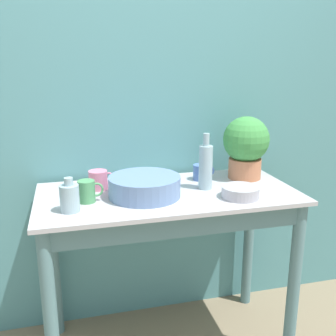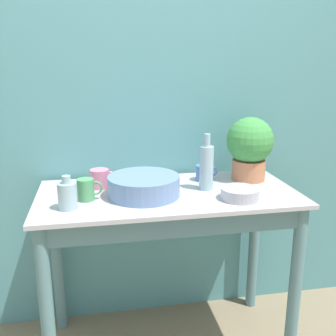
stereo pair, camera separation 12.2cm
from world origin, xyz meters
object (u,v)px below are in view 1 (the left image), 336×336
(mug_pink, at_px, (99,180))
(bottle_tall, at_px, (206,166))
(mug_green, at_px, (87,191))
(mug_blue, at_px, (202,172))
(potted_plant, at_px, (246,145))
(bowl_wash_large, at_px, (144,186))
(bowl_small_steel, at_px, (240,192))
(bottle_short, at_px, (70,198))

(mug_pink, bearing_deg, bottle_tall, -13.62)
(mug_pink, xyz_separation_m, mug_green, (-0.06, -0.17, 0.00))
(mug_blue, bearing_deg, potted_plant, -6.64)
(bowl_wash_large, relative_size, mug_green, 2.92)
(mug_pink, relative_size, mug_blue, 1.09)
(mug_green, relative_size, bowl_small_steel, 0.66)
(potted_plant, relative_size, mug_blue, 2.83)
(mug_pink, distance_m, bowl_small_steel, 0.69)
(mug_pink, height_order, bowl_small_steel, mug_pink)
(potted_plant, xyz_separation_m, mug_green, (-0.84, -0.17, -0.13))
(bottle_short, distance_m, mug_pink, 0.31)
(bowl_wash_large, distance_m, bowl_small_steel, 0.45)
(mug_green, xyz_separation_m, bowl_small_steel, (0.69, -0.12, -0.02))
(bowl_wash_large, relative_size, mug_blue, 2.85)
(bottle_tall, xyz_separation_m, mug_blue, (0.03, 0.15, -0.07))
(potted_plant, xyz_separation_m, mug_pink, (-0.78, 0.00, -0.14))
(potted_plant, height_order, mug_pink, potted_plant)
(bottle_tall, bearing_deg, bottle_short, -167.37)
(potted_plant, relative_size, bowl_wash_large, 0.99)
(bowl_wash_large, bearing_deg, mug_blue, 28.12)
(bowl_small_steel, bearing_deg, mug_pink, 155.22)
(mug_blue, height_order, bowl_small_steel, mug_blue)
(potted_plant, relative_size, mug_green, 2.90)
(potted_plant, relative_size, bottle_tall, 1.20)
(bottle_tall, xyz_separation_m, bottle_short, (-0.65, -0.15, -0.05))
(bowl_wash_large, xyz_separation_m, bowl_small_steel, (0.43, -0.13, -0.02))
(bottle_tall, bearing_deg, potted_plant, 24.24)
(bottle_short, xyz_separation_m, mug_pink, (0.14, 0.27, -0.01))
(mug_green, bearing_deg, bottle_short, -128.15)
(bowl_wash_large, height_order, bottle_short, bottle_short)
(bottle_short, bearing_deg, mug_pink, 62.19)
(mug_pink, xyz_separation_m, bowl_small_steel, (0.62, -0.29, -0.02))
(bottle_short, distance_m, mug_green, 0.13)
(mug_green, bearing_deg, bowl_wash_large, 2.44)
(mug_pink, bearing_deg, mug_green, -110.77)
(bowl_wash_large, bearing_deg, bottle_short, -162.13)
(potted_plant, bearing_deg, bowl_wash_large, -164.86)
(bowl_wash_large, relative_size, bowl_small_steel, 1.93)
(potted_plant, relative_size, bottle_short, 2.25)
(bottle_tall, bearing_deg, mug_blue, 77.68)
(mug_green, distance_m, bowl_small_steel, 0.70)
(potted_plant, bearing_deg, bottle_tall, -155.76)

